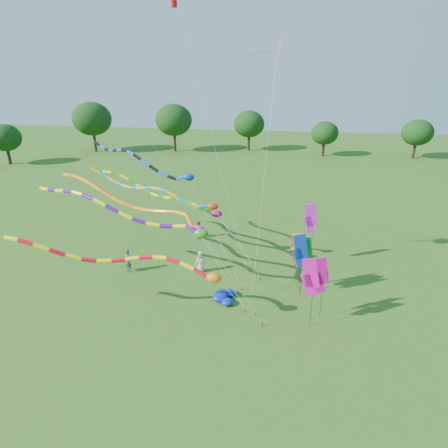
# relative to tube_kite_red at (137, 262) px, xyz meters

# --- Properties ---
(ground) EXTENTS (160.00, 160.00, 0.00)m
(ground) POSITION_rel_tube_kite_red_xyz_m (4.06, -0.41, -3.96)
(ground) COLOR #275B18
(ground) RESTS_ON ground
(tree_ring) EXTENTS (116.42, 119.11, 9.70)m
(tree_ring) POSITION_rel_tube_kite_red_xyz_m (3.27, -1.43, 1.35)
(tree_ring) COLOR #382314
(tree_ring) RESTS_ON ground
(tube_kite_red) EXTENTS (14.66, 1.78, 6.16)m
(tube_kite_red) POSITION_rel_tube_kite_red_xyz_m (0.00, 0.00, 0.00)
(tube_kite_red) COLOR black
(tube_kite_red) RESTS_ON ground
(tube_kite_orange) EXTENTS (14.65, 5.90, 7.77)m
(tube_kite_orange) POSITION_rel_tube_kite_red_xyz_m (-1.36, 4.72, 1.79)
(tube_kite_orange) COLOR black
(tube_kite_orange) RESTS_ON ground
(tube_kite_purple) EXTENTS (15.50, 3.49, 7.66)m
(tube_kite_purple) POSITION_rel_tube_kite_red_xyz_m (-1.21, 2.85, 1.89)
(tube_kite_purple) COLOR black
(tube_kite_purple) RESTS_ON ground
(tube_kite_blue) EXTENTS (12.97, 6.61, 9.53)m
(tube_kite_blue) POSITION_rel_tube_kite_red_xyz_m (-1.77, 7.48, 4.11)
(tube_kite_blue) COLOR black
(tube_kite_blue) RESTS_ON ground
(tube_kite_cyan) EXTENTS (13.52, 2.78, 7.82)m
(tube_kite_cyan) POSITION_rel_tube_kite_red_xyz_m (-0.45, 6.92, 2.01)
(tube_kite_cyan) COLOR black
(tube_kite_cyan) RESTS_ON ground
(tube_kite_green) EXTENTS (13.61, 4.43, 6.73)m
(tube_kite_green) POSITION_rel_tube_kite_red_xyz_m (-0.78, 10.02, 0.66)
(tube_kite_green) COLOR black
(tube_kite_green) RESTS_ON ground
(delta_kite_high_c) EXTENTS (2.99, 7.16, 16.84)m
(delta_kite_high_c) POSITION_rel_tube_kite_red_xyz_m (7.22, 9.94, 11.76)
(delta_kite_high_c) COLOR black
(delta_kite_high_c) RESTS_ON ground
(banner_pole_magenta_a) EXTENTS (1.15, 0.31, 4.58)m
(banner_pole_magenta_a) POSITION_rel_tube_kite_red_xyz_m (10.03, 0.95, -0.64)
(banner_pole_magenta_a) COLOR black
(banner_pole_magenta_a) RESTS_ON ground
(banner_pole_orange) EXTENTS (1.13, 0.41, 4.55)m
(banner_pole_orange) POSITION_rel_tube_kite_red_xyz_m (9.51, 4.46, -0.67)
(banner_pole_orange) COLOR black
(banner_pole_orange) RESTS_ON ground
(banner_pole_violet) EXTENTS (1.16, 0.11, 5.12)m
(banner_pole_violet) POSITION_rel_tube_kite_red_xyz_m (10.42, 8.94, -0.10)
(banner_pole_violet) COLOR black
(banner_pole_violet) RESTS_ON ground
(banner_pole_green) EXTENTS (1.13, 0.45, 4.22)m
(banner_pole_green) POSITION_rel_tube_kite_red_xyz_m (9.95, 4.81, -0.99)
(banner_pole_green) COLOR black
(banner_pole_green) RESTS_ON ground
(banner_pole_red) EXTENTS (1.10, 0.52, 4.32)m
(banner_pole_red) POSITION_rel_tube_kite_red_xyz_m (9.45, 4.98, -0.90)
(banner_pole_red) COLOR black
(banner_pole_red) RESTS_ON ground
(banner_pole_magenta_b) EXTENTS (1.16, 0.27, 4.24)m
(banner_pole_magenta_b) POSITION_rel_tube_kite_red_xyz_m (10.70, 1.88, -0.98)
(banner_pole_magenta_b) COLOR black
(banner_pole_magenta_b) RESTS_ON ground
(banner_pole_blue_a) EXTENTS (1.16, 0.14, 4.72)m
(banner_pole_blue_a) POSITION_rel_tube_kite_red_xyz_m (9.55, 4.00, -0.50)
(banner_pole_blue_a) COLOR black
(banner_pole_blue_a) RESTS_ON ground
(blue_nylon_heap) EXTENTS (1.75, 1.77, 0.54)m
(blue_nylon_heap) POSITION_rel_tube_kite_red_xyz_m (4.77, 2.80, -3.71)
(blue_nylon_heap) COLOR #0C20A7
(blue_nylon_heap) RESTS_ON ground
(person_a) EXTENTS (0.92, 0.70, 1.69)m
(person_a) POSITION_rel_tube_kite_red_xyz_m (2.32, 6.31, -3.11)
(person_a) COLOR beige
(person_a) RESTS_ON ground
(person_b) EXTENTS (0.81, 0.72, 1.86)m
(person_b) POSITION_rel_tube_kite_red_xyz_m (-3.15, 5.44, -3.03)
(person_b) COLOR #444A5F
(person_b) RESTS_ON ground
(person_c) EXTENTS (0.82, 0.93, 1.59)m
(person_c) POSITION_rel_tube_kite_red_xyz_m (0.80, 12.47, -3.16)
(person_c) COLOR brown
(person_c) RESTS_ON ground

